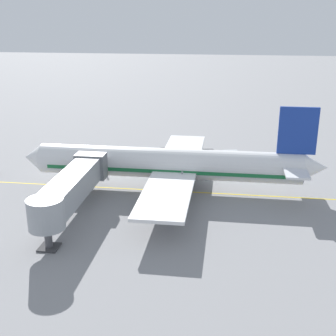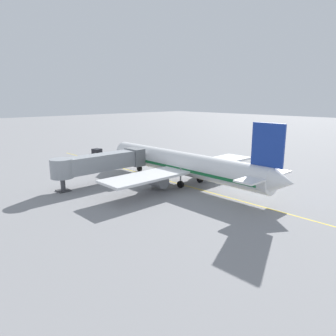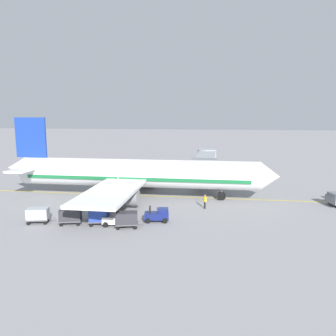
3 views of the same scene
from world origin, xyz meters
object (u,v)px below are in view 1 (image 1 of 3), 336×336
object	(u,v)px
baggage_cart_tail_end	(230,155)
baggage_tug_lead	(147,158)
baggage_cart_second_in_train	(186,154)
baggage_cart_front	(167,152)
baggage_cart_third_in_train	(207,154)
ground_crew_wing_walker	(105,167)
jet_bridge	(71,188)
ground_crew_loader	(197,165)
parked_airliner	(170,164)
baggage_tug_trailing	(175,155)

from	to	relation	value
baggage_cart_tail_end	baggage_tug_lead	bearing A→B (deg)	100.53
baggage_cart_second_in_train	baggage_cart_tail_end	bearing A→B (deg)	-86.25
baggage_cart_front	baggage_cart_tail_end	xyz separation A→B (m)	(-0.05, -9.39, 0.00)
baggage_cart_third_in_train	ground_crew_wing_walker	world-z (taller)	ground_crew_wing_walker
baggage_tug_lead	baggage_cart_front	bearing A→B (deg)	-49.32
jet_bridge	ground_crew_wing_walker	world-z (taller)	jet_bridge
ground_crew_loader	baggage_cart_front	bearing A→B (deg)	42.02
baggage_cart_third_in_train	ground_crew_loader	bearing A→B (deg)	168.53
parked_airliner	baggage_cart_second_in_train	size ratio (longest dim) A/B	12.49
jet_bridge	baggage_tug_lead	bearing A→B (deg)	-12.43
baggage_cart_front	baggage_cart_tail_end	distance (m)	9.39
ground_crew_loader	baggage_cart_second_in_train	bearing A→B (deg)	21.52
baggage_cart_tail_end	ground_crew_loader	distance (m)	7.01
parked_airliner	ground_crew_loader	bearing A→B (deg)	-22.52
ground_crew_wing_walker	parked_airliner	bearing A→B (deg)	-114.48
baggage_tug_trailing	baggage_cart_second_in_train	size ratio (longest dim) A/B	0.87
baggage_cart_third_in_train	baggage_cart_tail_end	size ratio (longest dim) A/B	1.00
baggage_cart_front	baggage_cart_third_in_train	distance (m)	5.92
jet_bridge	ground_crew_wing_walker	size ratio (longest dim) A/B	9.58
baggage_tug_trailing	baggage_cart_second_in_train	world-z (taller)	baggage_tug_trailing
baggage_cart_tail_end	ground_crew_wing_walker	world-z (taller)	ground_crew_wing_walker
baggage_cart_front	baggage_cart_tail_end	world-z (taller)	same
ground_crew_wing_walker	baggage_cart_third_in_train	bearing A→B (deg)	-60.10
jet_bridge	baggage_cart_tail_end	distance (m)	27.51
baggage_cart_front	baggage_cart_third_in_train	world-z (taller)	same
baggage_tug_trailing	baggage_cart_tail_end	size ratio (longest dim) A/B	0.87
parked_airliner	baggage_cart_second_in_train	distance (m)	11.89
baggage_tug_lead	baggage_cart_second_in_train	world-z (taller)	baggage_tug_lead
jet_bridge	baggage_tug_trailing	world-z (taller)	jet_bridge
baggage_cart_second_in_train	ground_crew_wing_walker	size ratio (longest dim) A/B	1.76
baggage_cart_third_in_train	baggage_tug_trailing	bearing A→B (deg)	93.04
parked_airliner	ground_crew_loader	distance (m)	7.61
baggage_cart_third_in_train	baggage_cart_front	bearing A→B (deg)	88.44
baggage_tug_trailing	baggage_cart_second_in_train	xyz separation A→B (m)	(-0.06, -1.73, 0.24)
baggage_cart_front	ground_crew_loader	distance (m)	7.26
jet_bridge	baggage_cart_third_in_train	distance (m)	25.50
jet_bridge	ground_crew_wing_walker	xyz separation A→B (m)	(14.19, 0.38, -2.51)
jet_bridge	baggage_cart_front	bearing A→B (deg)	-17.66
baggage_tug_lead	ground_crew_wing_walker	xyz separation A→B (m)	(-5.52, 4.72, 0.24)
ground_crew_wing_walker	baggage_tug_trailing	bearing A→B (deg)	-49.19
parked_airliner	baggage_cart_second_in_train	xyz separation A→B (m)	(11.64, -0.85, -2.24)
baggage_cart_front	ground_crew_wing_walker	bearing A→B (deg)	136.62
baggage_tug_lead	baggage_cart_tail_end	world-z (taller)	baggage_tug_lead
baggage_tug_lead	ground_crew_wing_walker	size ratio (longest dim) A/B	1.57
parked_airliner	ground_crew_wing_walker	distance (m)	10.63
baggage_tug_lead	jet_bridge	bearing A→B (deg)	167.57
parked_airliner	jet_bridge	xyz separation A→B (m)	(-9.88, 9.07, 0.27)
baggage_tug_lead	ground_crew_wing_walker	distance (m)	7.27
baggage_cart_second_in_train	baggage_tug_trailing	bearing A→B (deg)	88.09
jet_bridge	baggage_cart_tail_end	bearing A→B (deg)	-36.76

